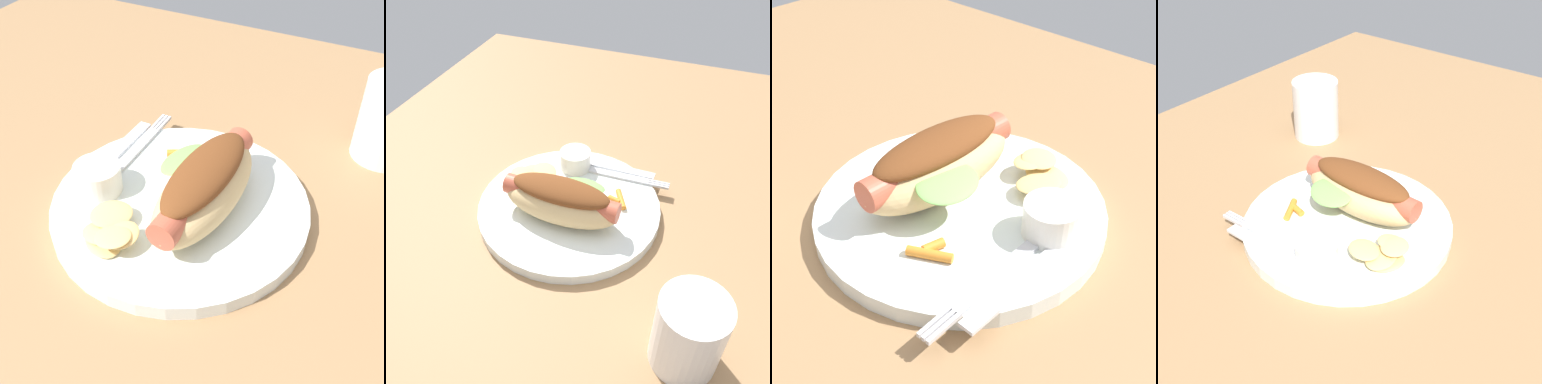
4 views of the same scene
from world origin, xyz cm
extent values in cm
cube|color=#9E754C|center=(0.00, 0.00, -0.90)|extent=(120.00, 90.00, 1.80)
cylinder|color=white|center=(3.51, 2.09, 0.80)|extent=(26.22, 26.22, 1.60)
ellipsoid|color=#DBB77A|center=(0.75, 2.18, 4.22)|extent=(7.28, 16.62, 5.24)
cylinder|color=#C1563D|center=(0.75, 2.18, 5.14)|extent=(3.39, 16.46, 2.85)
ellipsoid|color=brown|center=(0.75, 2.18, 6.42)|extent=(5.52, 14.11, 2.42)
ellipsoid|color=#7FC65B|center=(4.08, -0.05, 5.27)|extent=(4.89, 6.36, 1.81)
cylinder|color=white|center=(11.85, 4.31, 3.12)|extent=(4.85, 4.85, 3.04)
cube|color=silver|center=(11.90, -0.93, 1.80)|extent=(1.55, 13.20, 0.40)
cube|color=silver|center=(11.67, -9.13, 1.80)|extent=(0.38, 3.21, 0.40)
cube|color=silver|center=(12.12, -9.12, 1.80)|extent=(0.38, 3.21, 0.40)
cube|color=silver|center=(12.57, -9.11, 1.80)|extent=(0.38, 3.21, 0.40)
cube|color=silver|center=(13.70, -0.89, 1.78)|extent=(1.45, 14.47, 0.36)
ellipsoid|color=#E7C176|center=(7.11, 10.55, 1.85)|extent=(5.29, 4.76, 0.50)
ellipsoid|color=#E7C176|center=(7.32, 9.92, 2.43)|extent=(4.59, 3.59, 1.01)
ellipsoid|color=#E7C176|center=(7.84, 7.89, 2.83)|extent=(5.30, 5.45, 0.99)
ellipsoid|color=#E7C176|center=(5.77, 10.63, 3.31)|extent=(4.52, 4.47, 0.95)
ellipsoid|color=#E7C176|center=(5.23, 9.94, 3.14)|extent=(3.00, 3.66, 0.75)
cylinder|color=orange|center=(6.65, -4.74, 2.02)|extent=(3.77, 2.54, 0.83)
cylinder|color=orange|center=(6.21, -3.87, 2.02)|extent=(1.28, 2.01, 0.84)
camera|label=1|loc=(-13.91, 33.81, 34.99)|focal=45.24mm
camera|label=2|loc=(-38.76, -15.12, 44.23)|focal=40.36mm
camera|label=3|loc=(30.50, -26.08, 32.37)|focal=51.47mm
camera|label=4|loc=(44.02, 33.91, 41.96)|focal=48.63mm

